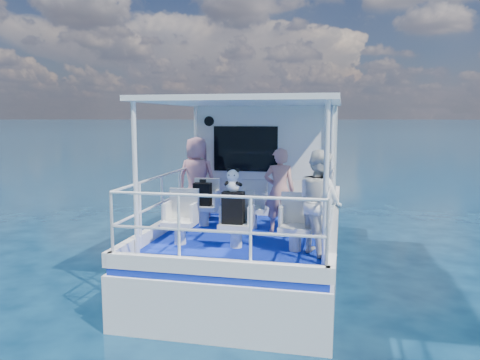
{
  "coord_description": "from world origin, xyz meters",
  "views": [
    {
      "loc": [
        1.54,
        -7.88,
        2.86
      ],
      "look_at": [
        -0.09,
        -0.4,
        1.85
      ],
      "focal_mm": 35.0,
      "sensor_mm": 36.0,
      "label": 1
    }
  ],
  "objects_px": {
    "passenger_port_fwd": "(197,178)",
    "panda": "(233,180)",
    "passenger_stbd_aft": "(320,202)",
    "backpack_center": "(233,208)"
  },
  "relations": [
    {
      "from": "passenger_port_fwd",
      "to": "panda",
      "type": "xyz_separation_m",
      "value": [
        1.17,
        -1.91,
        0.24
      ]
    },
    {
      "from": "passenger_port_fwd",
      "to": "panda",
      "type": "height_order",
      "value": "passenger_port_fwd"
    },
    {
      "from": "passenger_port_fwd",
      "to": "passenger_stbd_aft",
      "type": "bearing_deg",
      "value": 147.5
    },
    {
      "from": "passenger_port_fwd",
      "to": "backpack_center",
      "type": "relative_size",
      "value": 3.31
    },
    {
      "from": "panda",
      "to": "backpack_center",
      "type": "bearing_deg",
      "value": -75.17
    },
    {
      "from": "passenger_port_fwd",
      "to": "passenger_stbd_aft",
      "type": "relative_size",
      "value": 1.06
    },
    {
      "from": "passenger_port_fwd",
      "to": "backpack_center",
      "type": "bearing_deg",
      "value": 126.8
    },
    {
      "from": "passenger_stbd_aft",
      "to": "panda",
      "type": "distance_m",
      "value": 1.32
    },
    {
      "from": "passenger_stbd_aft",
      "to": "panda",
      "type": "bearing_deg",
      "value": 54.33
    },
    {
      "from": "backpack_center",
      "to": "passenger_port_fwd",
      "type": "bearing_deg",
      "value": 121.52
    }
  ]
}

